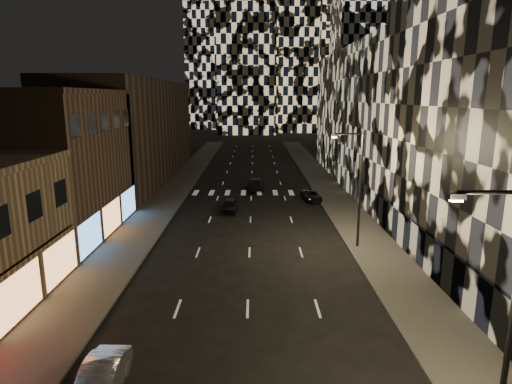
{
  "coord_description": "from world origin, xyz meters",
  "views": [
    {
      "loc": [
        0.4,
        -2.32,
        11.83
      ],
      "look_at": [
        0.49,
        23.65,
        6.0
      ],
      "focal_mm": 30.0,
      "sensor_mm": 36.0,
      "label": 1
    }
  ],
  "objects_px": {
    "streetlight_far": "(357,182)",
    "car_dark_midlane": "(230,206)",
    "car_dark_oncoming": "(255,184)",
    "car_dark_rightlane": "(312,196)",
    "streetlight_near": "(507,307)",
    "car_silver_parked": "(100,380)"
  },
  "relations": [
    {
      "from": "streetlight_far",
      "to": "car_dark_midlane",
      "type": "bearing_deg",
      "value": 133.97
    },
    {
      "from": "car_dark_midlane",
      "to": "car_dark_oncoming",
      "type": "distance_m",
      "value": 11.24
    },
    {
      "from": "car_dark_oncoming",
      "to": "car_dark_rightlane",
      "type": "bearing_deg",
      "value": 138.49
    },
    {
      "from": "car_dark_midlane",
      "to": "car_dark_rightlane",
      "type": "xyz_separation_m",
      "value": [
        9.21,
        4.88,
        -0.09
      ]
    },
    {
      "from": "streetlight_near",
      "to": "streetlight_far",
      "type": "height_order",
      "value": "same"
    },
    {
      "from": "streetlight_near",
      "to": "car_dark_rightlane",
      "type": "bearing_deg",
      "value": 92.17
    },
    {
      "from": "car_dark_midlane",
      "to": "car_dark_oncoming",
      "type": "xyz_separation_m",
      "value": [
        2.71,
        10.91,
        0.11
      ]
    },
    {
      "from": "car_silver_parked",
      "to": "streetlight_far",
      "type": "bearing_deg",
      "value": 49.93
    },
    {
      "from": "streetlight_far",
      "to": "car_dark_rightlane",
      "type": "height_order",
      "value": "streetlight_far"
    },
    {
      "from": "car_silver_parked",
      "to": "car_dark_oncoming",
      "type": "distance_m",
      "value": 39.6
    },
    {
      "from": "car_silver_parked",
      "to": "car_dark_oncoming",
      "type": "xyz_separation_m",
      "value": [
        6.3,
        39.09,
        0.06
      ]
    },
    {
      "from": "streetlight_near",
      "to": "streetlight_far",
      "type": "relative_size",
      "value": 1.0
    },
    {
      "from": "car_silver_parked",
      "to": "car_dark_midlane",
      "type": "xyz_separation_m",
      "value": [
        3.59,
        28.19,
        -0.04
      ]
    },
    {
      "from": "streetlight_far",
      "to": "car_silver_parked",
      "type": "height_order",
      "value": "streetlight_far"
    },
    {
      "from": "streetlight_near",
      "to": "car_dark_midlane",
      "type": "xyz_separation_m",
      "value": [
        -10.56,
        30.95,
        -4.7
      ]
    },
    {
      "from": "streetlight_far",
      "to": "car_dark_midlane",
      "type": "relative_size",
      "value": 2.36
    },
    {
      "from": "streetlight_far",
      "to": "car_dark_midlane",
      "type": "height_order",
      "value": "streetlight_far"
    },
    {
      "from": "streetlight_near",
      "to": "car_dark_oncoming",
      "type": "xyz_separation_m",
      "value": [
        -7.85,
        41.85,
        -4.6
      ]
    },
    {
      "from": "streetlight_near",
      "to": "car_dark_midlane",
      "type": "height_order",
      "value": "streetlight_near"
    },
    {
      "from": "car_dark_midlane",
      "to": "car_dark_oncoming",
      "type": "bearing_deg",
      "value": 78.65
    },
    {
      "from": "car_dark_oncoming",
      "to": "car_dark_rightlane",
      "type": "height_order",
      "value": "car_dark_oncoming"
    },
    {
      "from": "streetlight_far",
      "to": "car_dark_rightlane",
      "type": "bearing_deg",
      "value": 94.89
    }
  ]
}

